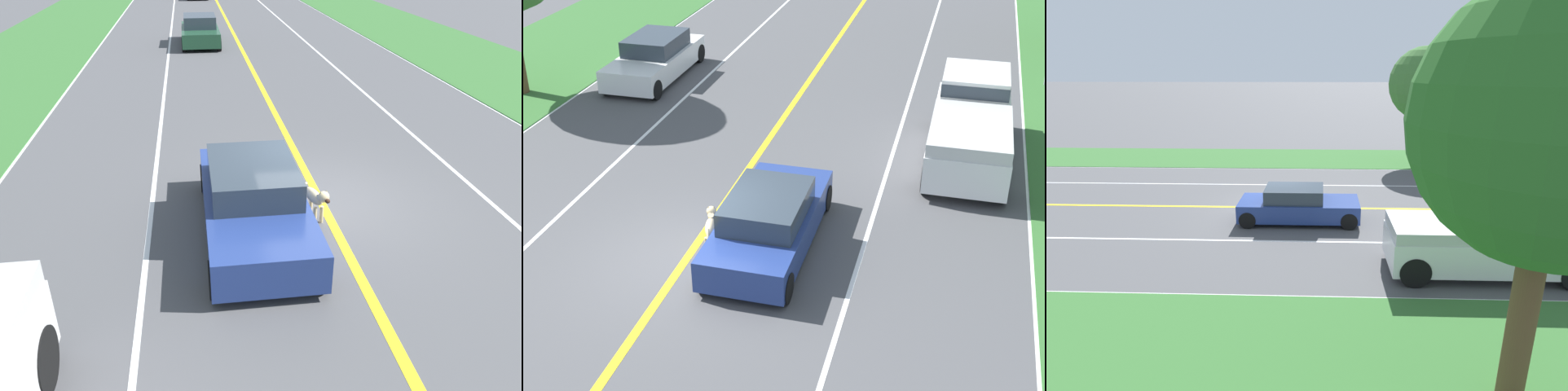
% 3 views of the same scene
% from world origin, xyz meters
% --- Properties ---
extents(ground_plane, '(400.00, 400.00, 0.00)m').
position_xyz_m(ground_plane, '(0.00, 0.00, 0.00)').
color(ground_plane, '#4C4C4F').
extents(centre_divider_line, '(0.18, 160.00, 0.01)m').
position_xyz_m(centre_divider_line, '(0.00, 0.00, 0.00)').
color(centre_divider_line, yellow).
rests_on(centre_divider_line, ground).
extents(lane_dash_same_dir, '(0.10, 160.00, 0.01)m').
position_xyz_m(lane_dash_same_dir, '(3.50, 0.00, 0.00)').
color(lane_dash_same_dir, white).
rests_on(lane_dash_same_dir, ground).
extents(lane_dash_oncoming, '(0.10, 160.00, 0.01)m').
position_xyz_m(lane_dash_oncoming, '(-3.50, 0.00, 0.00)').
color(lane_dash_oncoming, white).
rests_on(lane_dash_oncoming, ground).
extents(ego_car, '(1.84, 4.45, 1.33)m').
position_xyz_m(ego_car, '(1.54, 0.95, 0.62)').
color(ego_car, navy).
rests_on(ego_car, ground).
extents(dog, '(0.40, 1.10, 0.78)m').
position_xyz_m(dog, '(0.31, 0.72, 0.49)').
color(dog, '#D1B784').
rests_on(dog, ground).
extents(car_trailing_near, '(1.86, 4.36, 1.40)m').
position_xyz_m(car_trailing_near, '(1.93, -17.53, 0.65)').
color(car_trailing_near, '#1E472D').
rests_on(car_trailing_near, ground).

